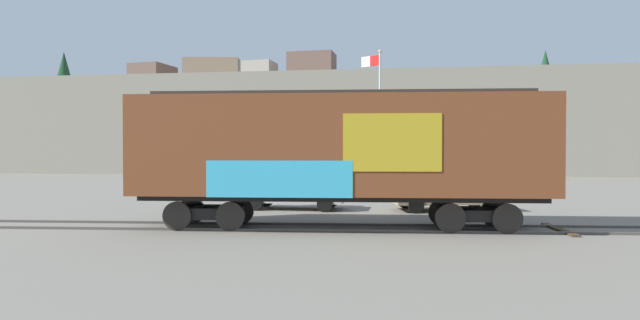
% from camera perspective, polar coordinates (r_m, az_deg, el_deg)
% --- Properties ---
extents(ground_plane, '(260.00, 260.00, 0.00)m').
position_cam_1_polar(ground_plane, '(16.59, 1.60, -7.70)').
color(ground_plane, slate).
extents(track, '(59.96, 6.08, 0.08)m').
position_cam_1_polar(track, '(16.59, 7.16, -7.57)').
color(track, '#4C4742').
rests_on(track, ground_plane).
extents(freight_car, '(13.20, 3.88, 4.47)m').
position_cam_1_polar(freight_car, '(16.38, 2.20, 1.31)').
color(freight_car, brown).
rests_on(freight_car, ground_plane).
extents(flagpole, '(1.13, 0.70, 8.03)m').
position_cam_1_polar(flagpole, '(27.99, 6.48, 5.75)').
color(flagpole, silver).
rests_on(flagpole, ground_plane).
extents(hillside, '(130.13, 40.98, 15.18)m').
position_cam_1_polar(hillside, '(73.04, 6.37, 3.35)').
color(hillside, gray).
rests_on(hillside, ground_plane).
extents(parked_car_silver, '(4.43, 2.01, 1.64)m').
position_cam_1_polar(parked_car_silver, '(22.04, -3.09, -3.35)').
color(parked_car_silver, '#B7BABF').
rests_on(parked_car_silver, ground_plane).
extents(parked_car_tan, '(4.81, 2.71, 1.69)m').
position_cam_1_polar(parked_car_tan, '(22.06, 13.94, -3.37)').
color(parked_car_tan, '#9E8966').
rests_on(parked_car_tan, ground_plane).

